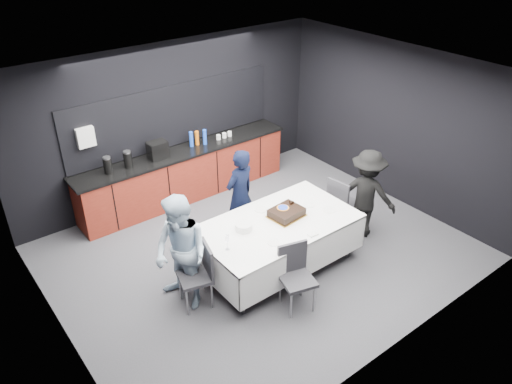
% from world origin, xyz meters
% --- Properties ---
extents(ground, '(6.00, 6.00, 0.00)m').
position_xyz_m(ground, '(0.00, 0.00, 0.00)').
color(ground, '#46464B').
rests_on(ground, ground).
extents(room_shell, '(6.04, 5.04, 2.82)m').
position_xyz_m(room_shell, '(0.00, 0.00, 1.86)').
color(room_shell, white).
rests_on(room_shell, ground).
extents(kitchenette, '(4.10, 0.64, 2.05)m').
position_xyz_m(kitchenette, '(-0.02, 2.22, 0.54)').
color(kitchenette, maroon).
rests_on(kitchenette, ground).
extents(party_table, '(2.32, 1.32, 0.78)m').
position_xyz_m(party_table, '(0.00, -0.40, 0.64)').
color(party_table, '#99999E').
rests_on(party_table, ground).
extents(cake_assembly, '(0.53, 0.45, 0.16)m').
position_xyz_m(cake_assembly, '(0.21, -0.36, 0.84)').
color(cake_assembly, gold).
rests_on(cake_assembly, party_table).
extents(plate_stack, '(0.24, 0.24, 0.10)m').
position_xyz_m(plate_stack, '(-0.49, -0.26, 0.83)').
color(plate_stack, white).
rests_on(plate_stack, party_table).
extents(loose_plate_near, '(0.19, 0.19, 0.01)m').
position_xyz_m(loose_plate_near, '(-0.35, -0.75, 0.78)').
color(loose_plate_near, white).
rests_on(loose_plate_near, party_table).
extents(loose_plate_right_a, '(0.18, 0.18, 0.01)m').
position_xyz_m(loose_plate_right_a, '(0.68, -0.33, 0.78)').
color(loose_plate_right_a, white).
rests_on(loose_plate_right_a, party_table).
extents(loose_plate_right_b, '(0.20, 0.20, 0.01)m').
position_xyz_m(loose_plate_right_b, '(0.82, -0.63, 0.78)').
color(loose_plate_right_b, white).
rests_on(loose_plate_right_b, party_table).
extents(loose_plate_far, '(0.20, 0.20, 0.01)m').
position_xyz_m(loose_plate_far, '(0.03, 0.01, 0.78)').
color(loose_plate_far, white).
rests_on(loose_plate_far, party_table).
extents(fork_pile, '(0.15, 0.10, 0.02)m').
position_xyz_m(fork_pile, '(0.18, -0.94, 0.79)').
color(fork_pile, white).
rests_on(fork_pile, party_table).
extents(champagne_flute, '(0.06, 0.06, 0.22)m').
position_xyz_m(champagne_flute, '(-0.94, -0.49, 0.94)').
color(champagne_flute, white).
rests_on(champagne_flute, party_table).
extents(chair_left, '(0.52, 0.52, 0.92)m').
position_xyz_m(chair_left, '(-1.31, -0.39, 0.53)').
color(chair_left, '#2F2E33').
rests_on(chair_left, ground).
extents(chair_right, '(0.47, 0.47, 0.92)m').
position_xyz_m(chair_right, '(1.48, -0.27, 0.53)').
color(chair_right, '#2F2E33').
rests_on(chair_right, ground).
extents(chair_near, '(0.52, 0.52, 0.92)m').
position_xyz_m(chair_near, '(-0.33, -1.17, 0.53)').
color(chair_near, '#2F2E33').
rests_on(chair_near, ground).
extents(person_center, '(0.62, 0.46, 1.54)m').
position_xyz_m(person_center, '(0.04, 0.56, 0.77)').
color(person_center, black).
rests_on(person_center, ground).
extents(person_left, '(0.77, 0.91, 1.65)m').
position_xyz_m(person_left, '(-1.49, -0.24, 0.82)').
color(person_left, silver).
rests_on(person_left, ground).
extents(person_right, '(0.96, 1.11, 1.49)m').
position_xyz_m(person_right, '(1.67, -0.61, 0.75)').
color(person_right, black).
rests_on(person_right, ground).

